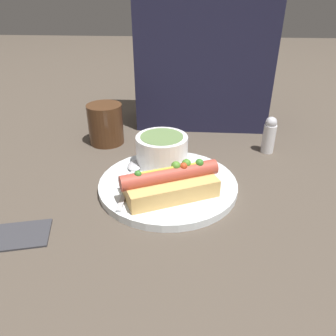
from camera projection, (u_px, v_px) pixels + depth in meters
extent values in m
plane|color=#4C4238|center=(168.00, 188.00, 0.59)|extent=(4.00, 4.00, 0.00)
cylinder|color=white|center=(168.00, 185.00, 0.59)|extent=(0.25, 0.25, 0.01)
cube|color=#DBAD60|center=(170.00, 186.00, 0.55)|extent=(0.17, 0.13, 0.03)
cylinder|color=#B24738|center=(170.00, 175.00, 0.54)|extent=(0.16, 0.09, 0.03)
sphere|color=#C63F1E|center=(184.00, 166.00, 0.53)|extent=(0.01, 0.01, 0.01)
sphere|color=#518C2D|center=(186.00, 164.00, 0.54)|extent=(0.02, 0.02, 0.02)
sphere|color=#387A28|center=(138.00, 174.00, 0.51)|extent=(0.01, 0.01, 0.01)
sphere|color=#518C2D|center=(176.00, 166.00, 0.53)|extent=(0.02, 0.02, 0.02)
sphere|color=#387A28|center=(199.00, 163.00, 0.54)|extent=(0.01, 0.01, 0.01)
cylinder|color=gold|center=(170.00, 168.00, 0.53)|extent=(0.11, 0.05, 0.01)
cylinder|color=white|center=(162.00, 150.00, 0.63)|extent=(0.10, 0.10, 0.06)
cylinder|color=#66844C|center=(162.00, 140.00, 0.62)|extent=(0.08, 0.08, 0.02)
cube|color=#B7B7BC|center=(126.00, 190.00, 0.56)|extent=(0.01, 0.12, 0.00)
ellipsoid|color=#B7B7BC|center=(135.00, 165.00, 0.63)|extent=(0.03, 0.04, 0.01)
cylinder|color=#4C2D19|center=(106.00, 124.00, 0.74)|extent=(0.08, 0.08, 0.09)
cube|color=#333338|center=(10.00, 236.00, 0.48)|extent=(0.12, 0.09, 0.01)
cylinder|color=silver|center=(269.00, 139.00, 0.71)|extent=(0.03, 0.03, 0.06)
sphere|color=silver|center=(271.00, 123.00, 0.69)|extent=(0.02, 0.02, 0.02)
cube|color=#1E1E38|center=(205.00, 35.00, 0.78)|extent=(0.32, 0.14, 0.44)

